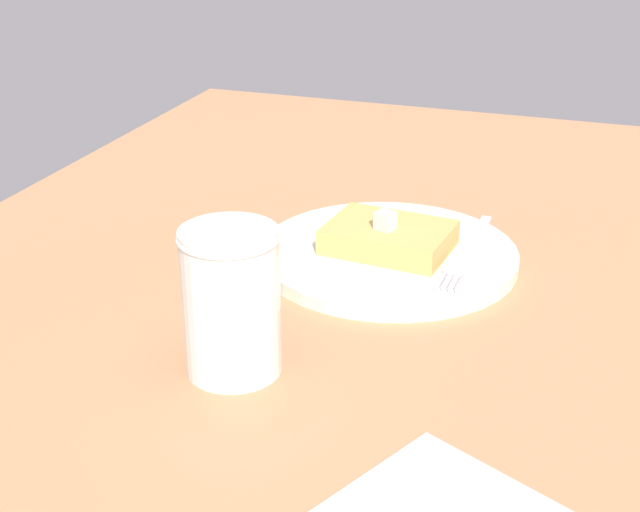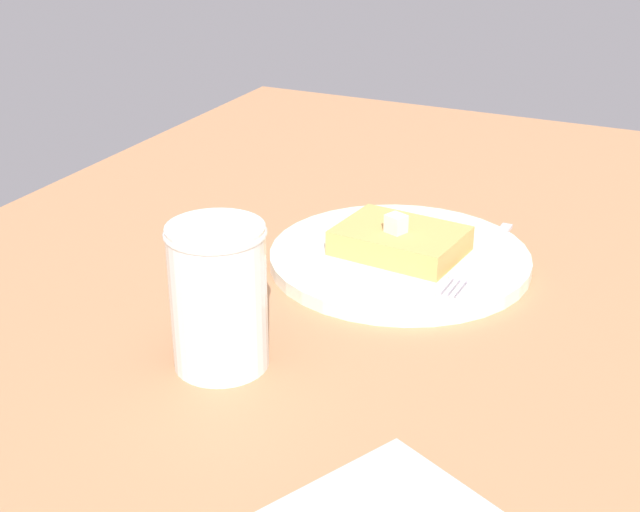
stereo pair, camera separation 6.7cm
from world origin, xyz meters
The scene contains 6 objects.
table_surface centered at (0.00, 0.00, 0.95)cm, with size 101.85×101.85×1.90cm, color #B07850.
plate centered at (0.79, 10.20, 2.55)cm, with size 22.28×22.28×1.17cm.
toast_slice_center centered at (0.79, 10.20, 4.13)cm, with size 7.56×10.29×2.14cm, color tan.
butter_pat_primary centered at (0.25, 10.34, 5.98)cm, with size 1.54×1.39×1.54cm, color #F7E8C5.
fork centered at (1.10, 3.53, 3.24)cm, with size 16.04×2.29×0.36cm.
syrup_jar centered at (-19.58, 15.67, 6.62)cm, with size 6.81×6.81×10.32cm.
Camera 1 is at (-67.27, -6.94, 34.57)cm, focal length 50.00 mm.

